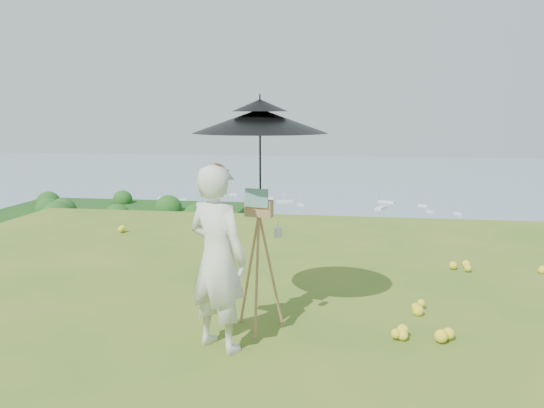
# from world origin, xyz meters

# --- Properties ---
(ground) EXTENTS (14.00, 14.00, 0.00)m
(ground) POSITION_xyz_m (0.00, 0.00, 0.00)
(ground) COLOR #436C1E
(ground) RESTS_ON ground
(shoreline_tier) EXTENTS (170.00, 28.00, 8.00)m
(shoreline_tier) POSITION_xyz_m (0.00, 75.00, -36.00)
(shoreline_tier) COLOR #6A6755
(shoreline_tier) RESTS_ON bay_water
(bay_water) EXTENTS (700.00, 700.00, 0.00)m
(bay_water) POSITION_xyz_m (0.00, 240.00, -34.00)
(bay_water) COLOR #6D8A9C
(bay_water) RESTS_ON ground
(peninsula) EXTENTS (90.00, 60.00, 12.00)m
(peninsula) POSITION_xyz_m (-75.00, 155.00, -29.00)
(peninsula) COLOR #103C10
(peninsula) RESTS_ON bay_water
(slope_trees) EXTENTS (110.00, 50.00, 6.00)m
(slope_trees) POSITION_xyz_m (0.00, 35.00, -15.00)
(slope_trees) COLOR #204D17
(slope_trees) RESTS_ON forest_slope
(harbor_town) EXTENTS (110.00, 22.00, 5.00)m
(harbor_town) POSITION_xyz_m (0.00, 75.00, -29.50)
(harbor_town) COLOR #BCBCB7
(harbor_town) RESTS_ON shoreline_tier
(moored_boats) EXTENTS (140.00, 140.00, 0.70)m
(moored_boats) POSITION_xyz_m (-12.50, 161.00, -33.65)
(moored_boats) COLOR white
(moored_boats) RESTS_ON bay_water
(wildflowers) EXTENTS (10.00, 10.50, 0.12)m
(wildflowers) POSITION_xyz_m (0.00, 0.25, 0.06)
(wildflowers) COLOR yellow
(wildflowers) RESTS_ON ground
(painter) EXTENTS (0.79, 0.69, 1.82)m
(painter) POSITION_xyz_m (-0.92, -0.10, 0.91)
(painter) COLOR beige
(painter) RESTS_ON ground
(field_easel) EXTENTS (0.69, 0.69, 1.53)m
(field_easel) POSITION_xyz_m (-0.60, 0.42, 0.76)
(field_easel) COLOR #96673F
(field_easel) RESTS_ON ground
(sun_umbrella) EXTENTS (1.70, 1.70, 1.22)m
(sun_umbrella) POSITION_xyz_m (-0.59, 0.45, 1.87)
(sun_umbrella) COLOR black
(sun_umbrella) RESTS_ON field_easel
(painter_cap) EXTENTS (0.29, 0.31, 0.10)m
(painter_cap) POSITION_xyz_m (-0.92, -0.10, 1.77)
(painter_cap) COLOR #C16A77
(painter_cap) RESTS_ON painter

